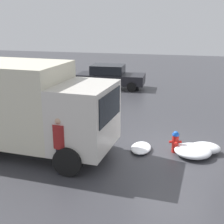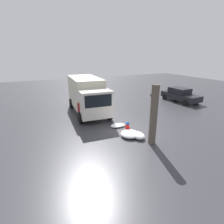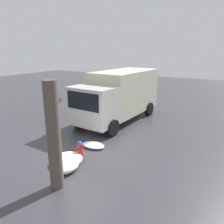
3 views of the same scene
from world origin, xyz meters
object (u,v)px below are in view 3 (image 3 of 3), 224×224
(tree_trunk, at_px, (54,137))
(pedestrian, at_px, (82,110))
(delivery_truck, at_px, (119,94))
(fire_hydrant, at_px, (80,150))

(tree_trunk, height_order, pedestrian, tree_trunk)
(delivery_truck, bearing_deg, fire_hydrant, 104.90)
(pedestrian, bearing_deg, fire_hydrant, -55.95)
(tree_trunk, height_order, delivery_truck, tree_trunk)
(fire_hydrant, height_order, pedestrian, pedestrian)
(fire_hydrant, relative_size, tree_trunk, 0.22)
(fire_hydrant, bearing_deg, tree_trunk, 90.92)
(fire_hydrant, distance_m, pedestrian, 4.11)
(fire_hydrant, relative_size, delivery_truck, 0.11)
(fire_hydrant, height_order, tree_trunk, tree_trunk)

